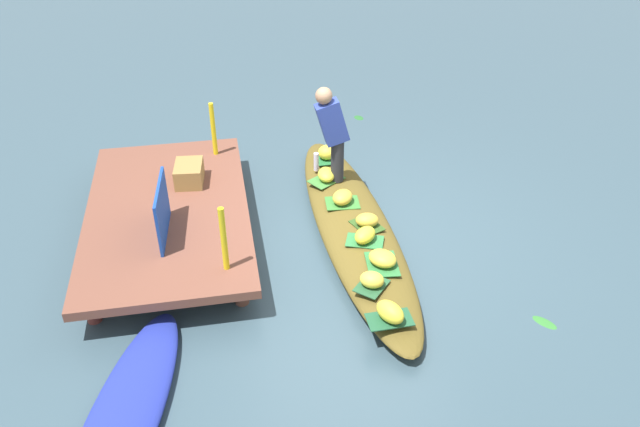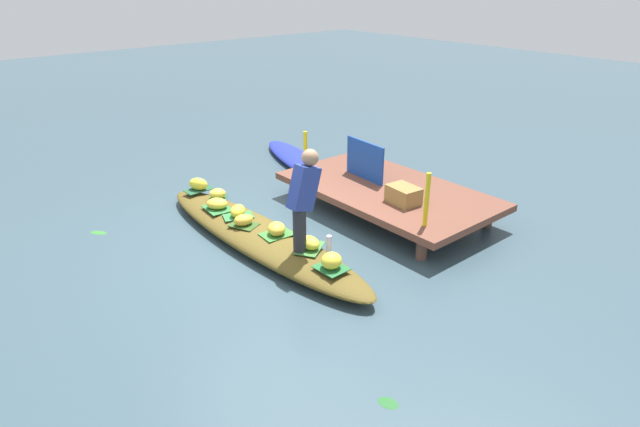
{
  "view_description": "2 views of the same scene",
  "coord_description": "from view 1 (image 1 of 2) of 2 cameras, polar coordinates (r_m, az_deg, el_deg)",
  "views": [
    {
      "loc": [
        -5.77,
        1.46,
        4.29
      ],
      "look_at": [
        0.02,
        0.39,
        0.35
      ],
      "focal_mm": 35.26,
      "sensor_mm": 36.0,
      "label": 1
    },
    {
      "loc": [
        5.4,
        -3.5,
        3.36
      ],
      "look_at": [
        0.49,
        0.65,
        0.44
      ],
      "focal_mm": 30.32,
      "sensor_mm": 36.0,
      "label": 2
    }
  ],
  "objects": [
    {
      "name": "leaf_mat_4",
      "position": [
        6.24,
        4.71,
        -6.54
      ],
      "size": [
        0.42,
        0.41,
        0.01
      ],
      "primitive_type": "cube",
      "rotation": [
        0.0,
        0.0,
        2.4
      ],
      "color": "#255330",
      "rests_on": "vendor_boat"
    },
    {
      "name": "banana_bunch_2",
      "position": [
        7.01,
        4.3,
        -0.6
      ],
      "size": [
        0.24,
        0.29,
        0.15
      ],
      "primitive_type": "ellipsoid",
      "rotation": [
        0.0,
        0.0,
        1.41
      ],
      "color": "gold",
      "rests_on": "vendor_boat"
    },
    {
      "name": "produce_crate",
      "position": [
        7.66,
        -11.79,
        3.59
      ],
      "size": [
        0.47,
        0.36,
        0.24
      ],
      "primitive_type": "cube",
      "rotation": [
        0.0,
        0.0,
        -0.1
      ],
      "color": "olive",
      "rests_on": "dock_platform"
    },
    {
      "name": "vendor_person",
      "position": [
        7.54,
        1.13,
        7.62
      ],
      "size": [
        0.2,
        0.42,
        1.25
      ],
      "color": "#28282D",
      "rests_on": "vendor_boat"
    },
    {
      "name": "leaf_mat_0",
      "position": [
        7.88,
        0.58,
        3.1
      ],
      "size": [
        0.46,
        0.5,
        0.01
      ],
      "primitive_type": "cube",
      "rotation": [
        0.0,
        0.0,
        2.14
      ],
      "color": "#3D7934",
      "rests_on": "vendor_boat"
    },
    {
      "name": "banana_bunch_5",
      "position": [
        6.47,
        5.69,
        -4.07
      ],
      "size": [
        0.39,
        0.38,
        0.15
      ],
      "primitive_type": "ellipsoid",
      "rotation": [
        0.0,
        0.0,
        3.84
      ],
      "color": "gold",
      "rests_on": "vendor_boat"
    },
    {
      "name": "leaf_mat_1",
      "position": [
        8.36,
        0.67,
        5.01
      ],
      "size": [
        0.36,
        0.32,
        0.01
      ],
      "primitive_type": "cube",
      "rotation": [
        0.0,
        0.0,
        0.04
      ],
      "color": "#226432",
      "rests_on": "vendor_boat"
    },
    {
      "name": "railing_post_west",
      "position": [
        6.06,
        -8.73,
        -2.32
      ],
      "size": [
        0.06,
        0.06,
        0.71
      ],
      "primitive_type": "cylinder",
      "color": "yellow",
      "rests_on": "dock_platform"
    },
    {
      "name": "drifting_plant_0",
      "position": [
        6.58,
        19.72,
        -9.28
      ],
      "size": [
        0.27,
        0.24,
        0.01
      ],
      "primitive_type": "ellipsoid",
      "rotation": [
        0.0,
        0.0,
        0.63
      ],
      "color": "#30742E",
      "rests_on": "ground"
    },
    {
      "name": "banana_bunch_7",
      "position": [
        5.83,
        6.39,
        -8.87
      ],
      "size": [
        0.35,
        0.31,
        0.19
      ],
      "primitive_type": "ellipsoid",
      "rotation": [
        0.0,
        0.0,
        3.67
      ],
      "color": "yellow",
      "rests_on": "vendor_boat"
    },
    {
      "name": "dock_platform",
      "position": [
        7.31,
        -13.65,
        0.08
      ],
      "size": [
        3.2,
        1.8,
        0.4
      ],
      "color": "brown",
      "rests_on": "ground"
    },
    {
      "name": "banana_bunch_1",
      "position": [
        8.31,
        0.67,
        5.58
      ],
      "size": [
        0.3,
        0.31,
        0.19
      ],
      "primitive_type": "ellipsoid",
      "rotation": [
        0.0,
        0.0,
        1.9
      ],
      "color": "yellow",
      "rests_on": "vendor_boat"
    },
    {
      "name": "leaf_mat_2",
      "position": [
        7.06,
        4.27,
        -1.08
      ],
      "size": [
        0.43,
        0.38,
        0.01
      ],
      "primitive_type": "cube",
      "rotation": [
        0.0,
        0.0,
        0.4
      ],
      "color": "#2F511E",
      "rests_on": "vendor_boat"
    },
    {
      "name": "canal_water",
      "position": [
        7.33,
        3.06,
        -2.0
      ],
      "size": [
        40.0,
        40.0,
        0.0
      ],
      "primitive_type": "plane",
      "color": "#354B55",
      "rests_on": "ground"
    },
    {
      "name": "leaf_mat_7",
      "position": [
        5.89,
        6.33,
        -9.54
      ],
      "size": [
        0.25,
        0.43,
        0.01
      ],
      "primitive_type": "cube",
      "rotation": [
        0.0,
        0.0,
        1.59
      ],
      "color": "#1F5132",
      "rests_on": "vendor_boat"
    },
    {
      "name": "moored_boat",
      "position": [
        5.54,
        -17.53,
        -17.73
      ],
      "size": [
        2.64,
        1.24,
        0.16
      ],
      "primitive_type": "ellipsoid",
      "rotation": [
        0.0,
        0.0,
        -0.26
      ],
      "color": "navy",
      "rests_on": "ground"
    },
    {
      "name": "leaf_mat_5",
      "position": [
        6.51,
        5.66,
        -4.58
      ],
      "size": [
        0.45,
        0.36,
        0.01
      ],
      "primitive_type": "cube",
      "rotation": [
        0.0,
        0.0,
        3.05
      ],
      "color": "#2D7037",
      "rests_on": "vendor_boat"
    },
    {
      "name": "leaf_mat_6",
      "position": [
        6.81,
        4.08,
        -2.51
      ],
      "size": [
        0.37,
        0.46,
        0.01
      ],
      "primitive_type": "cube",
      "rotation": [
        0.0,
        0.0,
        1.22
      ],
      "color": "#2E723A",
      "rests_on": "vendor_boat"
    },
    {
      "name": "banana_bunch_0",
      "position": [
        7.84,
        0.58,
        3.56
      ],
      "size": [
        0.32,
        0.24,
        0.15
      ],
      "primitive_type": "ellipsoid",
      "rotation": [
        0.0,
        0.0,
        6.17
      ],
      "color": "gold",
      "rests_on": "vendor_boat"
    },
    {
      "name": "vendor_boat",
      "position": [
        7.26,
        3.09,
        -1.19
      ],
      "size": [
        4.21,
        0.93,
        0.25
      ],
      "primitive_type": "ellipsoid",
      "rotation": [
        0.0,
        0.0,
        0.03
      ],
      "color": "brown",
      "rests_on": "ground"
    },
    {
      "name": "drifting_plant_1",
      "position": [
        10.1,
        3.54,
        8.68
      ],
      "size": [
        0.21,
        0.18,
        0.01
      ],
      "primitive_type": "ellipsoid",
      "rotation": [
        0.0,
        0.0,
        0.26
      ],
      "color": "#25602A",
      "rests_on": "ground"
    },
    {
      "name": "leaf_mat_3",
      "position": [
        7.43,
        2.05,
        0.98
      ],
      "size": [
        0.33,
        0.42,
        0.01
      ],
      "primitive_type": "cube",
      "rotation": [
        0.0,
        0.0,
        1.49
      ],
      "color": "#36762F",
      "rests_on": "vendor_boat"
    },
    {
      "name": "banana_bunch_4",
      "position": [
        6.19,
        4.74,
        -6.01
      ],
      "size": [
        0.28,
        0.3,
        0.15
      ],
      "primitive_type": "ellipsoid",
      "rotation": [
        0.0,
        0.0,
        1.08
      ],
      "color": "yellow",
      "rests_on": "vendor_boat"
    },
    {
      "name": "water_bottle",
      "position": [
        8.04,
        -0.35,
        4.72
      ],
      "size": [
        0.06,
        0.06,
        0.25
      ],
      "primitive_type": "cylinder",
      "color": "silver",
      "rests_on": "vendor_boat"
    },
    {
      "name": "railing_post_east",
      "position": [
        8.13,
        -9.66,
        7.56
      ],
      "size": [
        0.06,
        0.06,
        0.71
      ],
      "primitive_type": "cylinder",
      "color": "yellow",
      "rests_on": "dock_platform"
    },
    {
      "name": "banana_bunch_6",
      "position": [
        6.77,
        4.11,
        -1.97
      ],
      "size": [
        0.34,
        0.34,
        0.16
      ],
      "primitive_type": "ellipsoid",
      "rotation": [
        0.0,
        0.0,
        2.35
      ],
      "color": "yellow",
      "rests_on": "vendor_boat"
    },
    {
      "name": "banana_bunch_3",
      "position": [
        7.39,
        2.06,
        1.49
      ],
      "size": [
        0.36,
        0.35,
        0.16
      ],
      "primitive_type": "ellipsoid",
      "rotation": [
        0.0,
        0.0,
        2.52
      ],
      "color": "gold",
      "rests_on": "vendor_boat"
    },
    {
      "name": "market_banner",
      "position": [
        6.7,
        -14.12,
        0.26
      ],
      "size": [
        0.82,
        0.09,
        0.59
      ],
      "primitive_type": "cube",
      "rotation": [
        0.0,
        0.0,
        -0.07
      ],
      "color": "#183F99",
      "rests_on": "dock_platform"
    }
  ]
}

